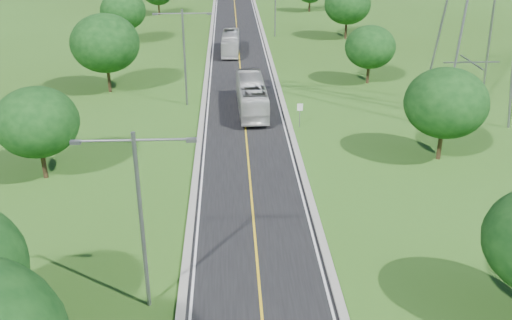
# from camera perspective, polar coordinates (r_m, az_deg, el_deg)

# --- Properties ---
(ground) EXTENTS (260.00, 260.00, 0.00)m
(ground) POSITION_cam_1_polar(r_m,az_deg,el_deg) (75.60, -1.61, 9.30)
(ground) COLOR #2C4D15
(ground) RESTS_ON ground
(road) EXTENTS (8.00, 150.00, 0.06)m
(road) POSITION_cam_1_polar(r_m,az_deg,el_deg) (81.40, -1.71, 10.42)
(road) COLOR black
(road) RESTS_ON ground
(curb_left) EXTENTS (0.50, 150.00, 0.22)m
(curb_left) POSITION_cam_1_polar(r_m,az_deg,el_deg) (81.42, -4.75, 10.41)
(curb_left) COLOR gray
(curb_left) RESTS_ON ground
(curb_right) EXTENTS (0.50, 150.00, 0.22)m
(curb_right) POSITION_cam_1_polar(r_m,az_deg,el_deg) (81.57, 1.33, 10.52)
(curb_right) COLOR gray
(curb_right) RESTS_ON ground
(speed_limit_sign) EXTENTS (0.55, 0.09, 2.40)m
(speed_limit_sign) POSITION_cam_1_polar(r_m,az_deg,el_deg) (54.50, 4.41, 4.89)
(speed_limit_sign) COLOR slate
(speed_limit_sign) RESTS_ON ground
(streetlight_near_left) EXTENTS (5.90, 0.25, 10.00)m
(streetlight_near_left) POSITION_cam_1_polar(r_m,az_deg,el_deg) (28.91, -11.51, -4.75)
(streetlight_near_left) COLOR slate
(streetlight_near_left) RESTS_ON ground
(streetlight_mid_left) EXTENTS (5.90, 0.25, 10.00)m
(streetlight_mid_left) POSITION_cam_1_polar(r_m,az_deg,el_deg) (59.76, -7.20, 10.88)
(streetlight_mid_left) COLOR slate
(streetlight_mid_left) RESTS_ON ground
(tree_lb) EXTENTS (6.30, 6.30, 7.33)m
(tree_lb) POSITION_cam_1_polar(r_m,az_deg,el_deg) (46.03, -21.07, 3.55)
(tree_lb) COLOR black
(tree_lb) RESTS_ON ground
(tree_lc) EXTENTS (7.56, 7.56, 8.79)m
(tree_lc) POSITION_cam_1_polar(r_m,az_deg,el_deg) (65.94, -14.86, 11.23)
(tree_lc) COLOR black
(tree_lc) RESTS_ON ground
(tree_ld) EXTENTS (6.72, 6.72, 7.82)m
(tree_ld) POSITION_cam_1_polar(r_m,az_deg,el_deg) (89.56, -13.16, 14.34)
(tree_ld) COLOR black
(tree_ld) RESTS_ON ground
(tree_rb) EXTENTS (6.72, 6.72, 7.82)m
(tree_rb) POSITION_cam_1_polar(r_m,az_deg,el_deg) (48.69, 18.46, 5.43)
(tree_rb) COLOR black
(tree_rb) RESTS_ON ground
(tree_rc) EXTENTS (5.88, 5.88, 6.84)m
(tree_rc) POSITION_cam_1_polar(r_m,az_deg,el_deg) (68.76, 11.35, 11.02)
(tree_rc) COLOR black
(tree_rc) RESTS_ON ground
(tree_rd) EXTENTS (7.14, 7.14, 8.30)m
(tree_rd) POSITION_cam_1_polar(r_m,az_deg,el_deg) (92.00, 9.14, 15.11)
(tree_rd) COLOR black
(tree_rd) RESTS_ON ground
(bus_outbound) EXTENTS (2.96, 11.54, 3.20)m
(bus_outbound) POSITION_cam_1_polar(r_m,az_deg,el_deg) (58.60, -0.44, 6.44)
(bus_outbound) COLOR beige
(bus_outbound) RESTS_ON road
(bus_inbound) EXTENTS (2.65, 10.02, 2.77)m
(bus_inbound) POSITION_cam_1_polar(r_m,az_deg,el_deg) (82.46, -2.56, 11.61)
(bus_inbound) COLOR silver
(bus_inbound) RESTS_ON road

